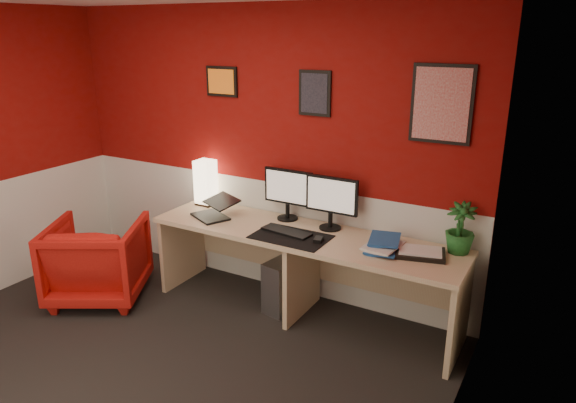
% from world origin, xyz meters
% --- Properties ---
extents(ground, '(4.00, 3.50, 0.01)m').
position_xyz_m(ground, '(0.00, 0.00, 0.00)').
color(ground, black).
rests_on(ground, ground).
extents(wall_back, '(4.00, 0.01, 2.50)m').
position_xyz_m(wall_back, '(0.00, 1.75, 1.25)').
color(wall_back, maroon).
rests_on(wall_back, ground).
extents(wall_right, '(0.01, 3.50, 2.50)m').
position_xyz_m(wall_right, '(2.00, 0.00, 1.25)').
color(wall_right, maroon).
rests_on(wall_right, ground).
extents(wainscot_back, '(4.00, 0.01, 1.00)m').
position_xyz_m(wainscot_back, '(0.00, 1.75, 0.50)').
color(wainscot_back, silver).
rests_on(wainscot_back, ground).
extents(desk, '(2.60, 0.65, 0.73)m').
position_xyz_m(desk, '(0.62, 1.41, 0.36)').
color(desk, '#D2AE86').
rests_on(desk, ground).
extents(shoji_lamp, '(0.16, 0.16, 0.40)m').
position_xyz_m(shoji_lamp, '(-0.50, 1.61, 0.93)').
color(shoji_lamp, '#FFE5B2').
rests_on(shoji_lamp, desk).
extents(laptop, '(0.40, 0.35, 0.22)m').
position_xyz_m(laptop, '(-0.25, 1.33, 0.84)').
color(laptop, black).
rests_on(laptop, desk).
extents(monitor_left, '(0.45, 0.06, 0.58)m').
position_xyz_m(monitor_left, '(0.35, 1.63, 1.02)').
color(monitor_left, black).
rests_on(monitor_left, desk).
extents(monitor_right, '(0.45, 0.06, 0.58)m').
position_xyz_m(monitor_right, '(0.77, 1.60, 1.02)').
color(monitor_right, black).
rests_on(monitor_right, desk).
extents(desk_mat, '(0.60, 0.38, 0.01)m').
position_xyz_m(desk_mat, '(0.58, 1.28, 0.73)').
color(desk_mat, black).
rests_on(desk_mat, desk).
extents(keyboard, '(0.43, 0.19, 0.02)m').
position_xyz_m(keyboard, '(0.51, 1.34, 0.74)').
color(keyboard, black).
rests_on(keyboard, desk_mat).
extents(mouse, '(0.08, 0.11, 0.03)m').
position_xyz_m(mouse, '(0.82, 1.30, 0.75)').
color(mouse, black).
rests_on(mouse, desk_mat).
extents(book_bottom, '(0.26, 0.33, 0.03)m').
position_xyz_m(book_bottom, '(1.19, 1.38, 0.74)').
color(book_bottom, '#215298').
rests_on(book_bottom, desk).
extents(book_middle, '(0.26, 0.33, 0.02)m').
position_xyz_m(book_middle, '(1.19, 1.39, 0.77)').
color(book_middle, silver).
rests_on(book_middle, book_bottom).
extents(book_top, '(0.29, 0.34, 0.03)m').
position_xyz_m(book_top, '(1.18, 1.41, 0.79)').
color(book_top, '#215298').
rests_on(book_top, book_middle).
extents(zen_tray, '(0.40, 0.33, 0.03)m').
position_xyz_m(zen_tray, '(1.57, 1.44, 0.74)').
color(zen_tray, black).
rests_on(zen_tray, desk).
extents(potted_plant, '(0.22, 0.22, 0.38)m').
position_xyz_m(potted_plant, '(1.79, 1.63, 0.92)').
color(potted_plant, '#19591E').
rests_on(potted_plant, desk).
extents(pc_tower, '(0.27, 0.48, 0.45)m').
position_xyz_m(pc_tower, '(0.46, 1.45, 0.23)').
color(pc_tower, '#99999E').
rests_on(pc_tower, ground).
extents(armchair, '(1.05, 1.06, 0.71)m').
position_xyz_m(armchair, '(-1.09, 0.79, 0.36)').
color(armchair, red).
rests_on(armchair, ground).
extents(art_left, '(0.32, 0.02, 0.26)m').
position_xyz_m(art_left, '(-0.37, 1.74, 1.85)').
color(art_left, orange).
rests_on(art_left, wall_back).
extents(art_center, '(0.28, 0.02, 0.36)m').
position_xyz_m(art_center, '(0.55, 1.74, 1.80)').
color(art_center, black).
rests_on(art_center, wall_back).
extents(art_right, '(0.44, 0.02, 0.56)m').
position_xyz_m(art_right, '(1.55, 1.74, 1.78)').
color(art_right, red).
rests_on(art_right, wall_back).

